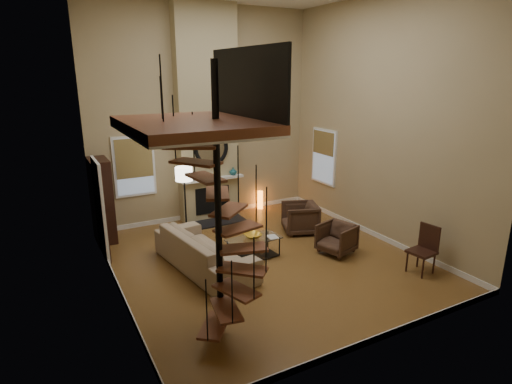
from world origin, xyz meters
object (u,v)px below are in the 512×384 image
armchair_far (338,237)px  coffee_table (254,246)px  armchair_near (303,218)px  hutch (102,201)px  sofa (203,250)px  side_chair (425,247)px  accent_lamp (260,200)px  floor_lamp (184,179)px

armchair_far → coffee_table: size_ratio=0.60×
armchair_near → hutch: bearing=-91.6°
sofa → side_chair: side_chair is taller
hutch → coffee_table: bearing=-44.6°
hutch → armchair_far: (4.40, -3.21, -0.60)m
armchair_near → side_chair: bearing=37.0°
armchair_far → side_chair: bearing=14.6°
sofa → coffee_table: size_ratio=2.20×
hutch → accent_lamp: bearing=4.1°
side_chair → sofa: bearing=149.9°
coffee_table → floor_lamp: 2.37m
coffee_table → side_chair: bearing=-38.6°
sofa → floor_lamp: (0.27, 1.85, 1.02)m
hutch → side_chair: (5.31, -4.74, -0.42)m
accent_lamp → floor_lamp: bearing=-159.0°
floor_lamp → accent_lamp: 3.01m
sofa → armchair_near: 3.02m
floor_lamp → side_chair: size_ratio=1.75×
armchair_far → floor_lamp: (-2.62, 2.52, 1.06)m
armchair_far → accent_lamp: armchair_far is taller
sofa → side_chair: bearing=-128.7°
coffee_table → floor_lamp: size_ratio=0.69×
floor_lamp → coffee_table: bearing=-66.2°
coffee_table → side_chair: side_chair is taller
floor_lamp → accent_lamp: (2.59, 1.00, -1.16)m
armchair_near → coffee_table: size_ratio=0.71×
sofa → armchair_far: size_ratio=3.64×
hutch → floor_lamp: (1.79, -0.69, 0.46)m
accent_lamp → side_chair: side_chair is taller
side_chair → accent_lamp: bearing=100.5°
hutch → coffee_table: 3.75m
floor_lamp → armchair_far: bearing=-44.0°
armchair_near → armchair_far: 1.41m
armchair_far → hutch: bearing=-142.3°
coffee_table → side_chair: size_ratio=1.21×
armchair_near → side_chair: size_ratio=0.85×
armchair_near → floor_lamp: 3.06m
armchair_far → side_chair: size_ratio=0.73×
armchair_near → side_chair: 3.07m
floor_lamp → accent_lamp: size_ratio=3.14×
armchair_near → armchair_far: (-0.04, -1.41, 0.00)m
floor_lamp → hutch: bearing=159.0°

